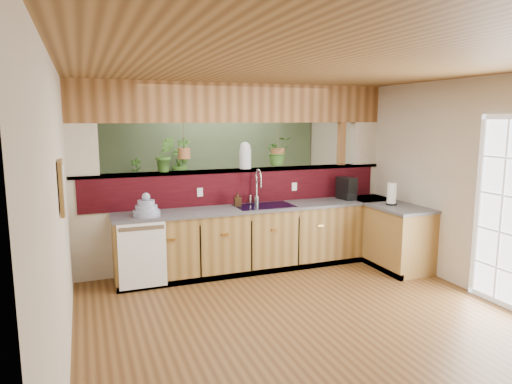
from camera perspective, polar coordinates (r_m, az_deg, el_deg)
name	(u,v)px	position (r m, az deg, el deg)	size (l,w,h in m)	color
ground	(275,294)	(5.69, 2.38, -12.59)	(4.60, 7.00, 0.01)	brown
ceiling	(276,75)	(5.31, 2.58, 14.46)	(4.60, 7.00, 0.01)	brown
wall_back	(202,162)	(8.65, -6.80, 3.75)	(4.60, 0.02, 2.60)	beige
wall_left	(64,201)	(4.92, -22.92, -1.04)	(0.02, 7.00, 2.60)	beige
wall_right	(432,179)	(6.60, 21.12, 1.51)	(0.02, 7.00, 2.60)	beige
pass_through_partition	(241,183)	(6.62, -1.94, 1.19)	(4.60, 0.21, 2.60)	beige
pass_through_ledge	(239,170)	(6.59, -2.20, 2.72)	(4.60, 0.21, 0.04)	brown
header_beam	(238,103)	(6.55, -2.25, 11.05)	(4.60, 0.15, 0.55)	brown
sage_backwall	(202,162)	(8.63, -6.77, 3.74)	(4.55, 0.02, 2.55)	#59724E
countertop	(305,235)	(6.64, 6.09, -5.36)	(4.14, 1.52, 0.90)	brown
dishwasher	(143,255)	(5.79, -14.00, -7.71)	(0.58, 0.03, 0.82)	white
navy_sink	(264,211)	(6.41, 1.03, -2.42)	(0.82, 0.50, 0.18)	black
framed_print	(62,187)	(4.09, -23.08, 0.55)	(0.04, 0.35, 0.45)	brown
faucet	(257,185)	(6.48, 0.18, 0.85)	(0.22, 0.22, 0.51)	#B7B7B2
dish_stack	(146,209)	(5.88, -13.54, -2.05)	(0.34, 0.34, 0.30)	#8891AF
soap_dispenser	(237,199)	(6.35, -2.33, -0.89)	(0.09, 0.09, 0.20)	#392514
coffee_maker	(347,189)	(7.01, 11.29, 0.34)	(0.18, 0.30, 0.33)	black
paper_towel	(392,194)	(6.73, 16.60, -0.26)	(0.16, 0.16, 0.33)	black
glass_jar	(245,155)	(6.60, -1.37, 4.60)	(0.17, 0.17, 0.39)	silver
ledge_plant_left	(165,155)	(6.31, -11.30, 4.61)	(0.26, 0.21, 0.47)	#336021
hanging_plant_a	(184,142)	(6.35, -9.02, 6.18)	(0.23, 0.20, 0.49)	brown
hanging_plant_b	(278,139)	(6.78, 2.74, 6.64)	(0.39, 0.34, 0.54)	brown
shelving_console	(163,209)	(8.36, -11.60, -2.11)	(1.66, 0.44, 1.11)	black
shelf_plant_a	(136,169)	(8.19, -14.72, 2.82)	(0.20, 0.14, 0.38)	#336021
shelf_plant_b	(179,163)	(8.30, -9.55, 3.59)	(0.30, 0.30, 0.53)	#336021
floor_plant	(252,222)	(7.71, -0.53, -3.74)	(0.70, 0.60, 0.77)	#336021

